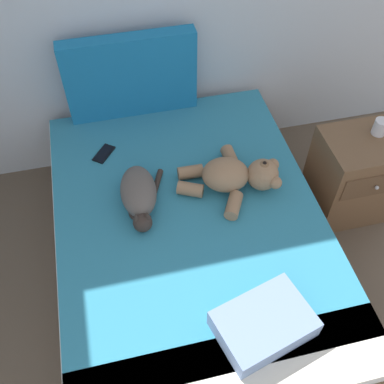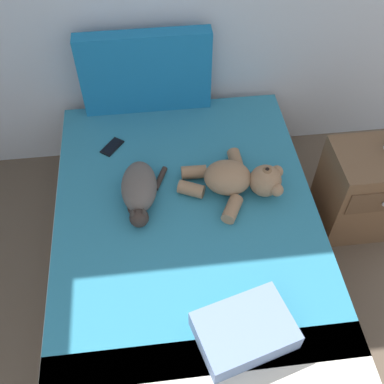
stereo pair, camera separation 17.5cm
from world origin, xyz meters
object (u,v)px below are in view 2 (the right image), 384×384
patterned_cushion (146,73)px  cell_phone (112,147)px  nightstand (364,190)px  teddy_bear (238,179)px  cat (139,190)px  throw_pillow (244,331)px  bed (188,243)px

patterned_cushion → cell_phone: 0.49m
cell_phone → nightstand: nightstand is taller
nightstand → teddy_bear: bearing=-175.5°
cat → nightstand: 1.37m
patterned_cushion → cat: size_ratio=1.91×
teddy_bear → throw_pillow: (-0.12, -0.82, -0.02)m
cat → teddy_bear: 0.53m
patterned_cushion → throw_pillow: (0.32, -1.58, -0.21)m
cat → nightstand: size_ratio=0.69×
nightstand → cell_phone: bearing=167.0°
throw_pillow → nightstand: 1.31m
teddy_bear → throw_pillow: 0.83m
cell_phone → throw_pillow: throw_pillow is taller
patterned_cushion → teddy_bear: bearing=-59.5°
cat → nightstand: bearing=2.9°
patterned_cushion → cat: 0.79m
bed → nightstand: size_ratio=3.26×
bed → throw_pillow: throw_pillow is taller
teddy_bear → nightstand: (0.81, 0.06, -0.28)m
bed → cat: bearing=147.3°
patterned_cushion → nightstand: bearing=-28.9°
bed → patterned_cushion: (-0.15, 0.91, 0.52)m
throw_pillow → nightstand: (0.93, 0.89, -0.25)m
teddy_bear → throw_pillow: size_ratio=1.46×
bed → cell_phone: (-0.39, 0.56, 0.26)m
patterned_cushion → teddy_bear: (0.44, -0.75, -0.18)m
bed → cat: 0.43m
cell_phone → bed: bearing=-55.4°
throw_pillow → cat: bearing=116.5°
teddy_bear → throw_pillow: teddy_bear is taller
cat → patterned_cushion: bearing=83.3°
teddy_bear → cell_phone: (-0.68, 0.41, -0.07)m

